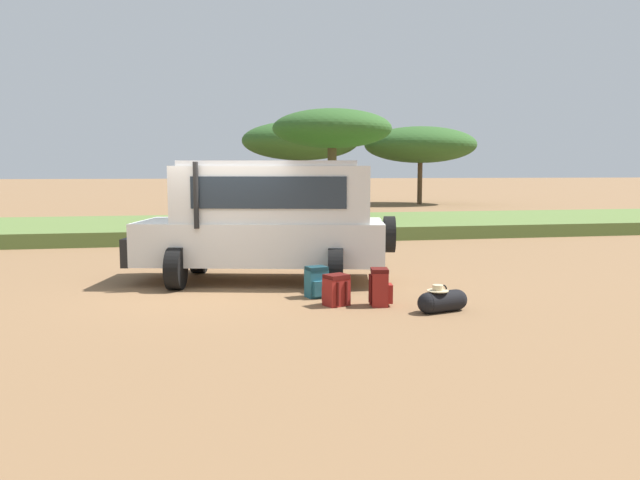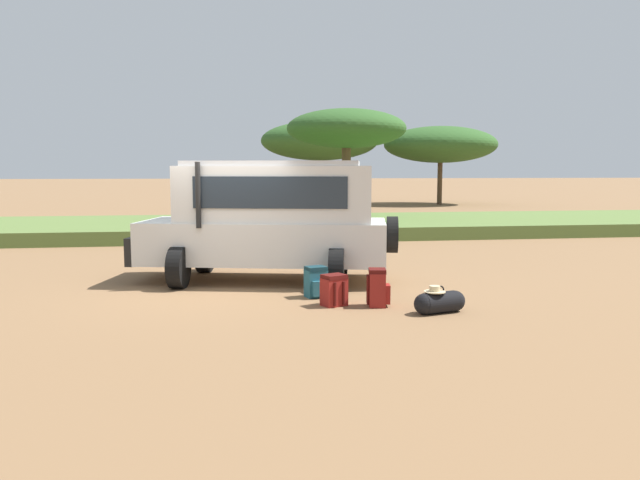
{
  "view_description": "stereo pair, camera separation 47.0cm",
  "coord_description": "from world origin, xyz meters",
  "views": [
    {
      "loc": [
        -0.41,
        -11.98,
        2.26
      ],
      "look_at": [
        1.77,
        -0.97,
        1.0
      ],
      "focal_mm": 35.0,
      "sensor_mm": 36.0,
      "label": 1
    },
    {
      "loc": [
        0.05,
        -12.06,
        2.26
      ],
      "look_at": [
        1.77,
        -0.97,
        1.0
      ],
      "focal_mm": 35.0,
      "sensor_mm": 36.0,
      "label": 2
    }
  ],
  "objects": [
    {
      "name": "duffel_bag_low_black_case",
      "position": [
        3.42,
        -2.75,
        0.18
      ],
      "size": [
        0.89,
        0.49,
        0.44
      ],
      "color": "black",
      "rests_on": "ground_plane"
    },
    {
      "name": "grass_bank",
      "position": [
        0.0,
        10.55,
        0.22
      ],
      "size": [
        120.0,
        7.0,
        0.44
      ],
      "color": "#5B7538",
      "rests_on": "ground_plane"
    },
    {
      "name": "ground_plane",
      "position": [
        0.0,
        0.0,
        0.0
      ],
      "size": [
        320.0,
        320.0,
        0.0
      ],
      "primitive_type": "plane",
      "color": "olive"
    },
    {
      "name": "acacia_tree_left_mid",
      "position": [
        6.13,
        27.22,
        4.09
      ],
      "size": [
        7.41,
        6.44,
        5.32
      ],
      "color": "brown",
      "rests_on": "ground_plane"
    },
    {
      "name": "backpack_near_rear_wheel",
      "position": [
        1.85,
        -1.95,
        0.26
      ],
      "size": [
        0.47,
        0.47,
        0.53
      ],
      "color": "maroon",
      "rests_on": "ground_plane"
    },
    {
      "name": "safari_vehicle",
      "position": [
        0.98,
        0.6,
        1.29
      ],
      "size": [
        5.48,
        3.43,
        2.44
      ],
      "color": "silver",
      "rests_on": "ground_plane"
    },
    {
      "name": "backpack_cluster_center",
      "position": [
        2.57,
        -2.12,
        0.31
      ],
      "size": [
        0.42,
        0.39,
        0.63
      ],
      "color": "maroon",
      "rests_on": "ground_plane"
    },
    {
      "name": "acacia_tree_centre_back",
      "position": [
        14.27,
        27.71,
        3.93
      ],
      "size": [
        7.54,
        6.44,
        5.14
      ],
      "color": "brown",
      "rests_on": "ground_plane"
    },
    {
      "name": "backpack_beside_front_wheel",
      "position": [
        1.66,
        -1.22,
        0.27
      ],
      "size": [
        0.42,
        0.44,
        0.55
      ],
      "color": "#235B6B",
      "rests_on": "ground_plane"
    },
    {
      "name": "acacia_tree_far_left",
      "position": [
        4.8,
        11.89,
        3.83
      ],
      "size": [
        4.63,
        4.48,
        4.61
      ],
      "color": "brown",
      "rests_on": "ground_plane"
    }
  ]
}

